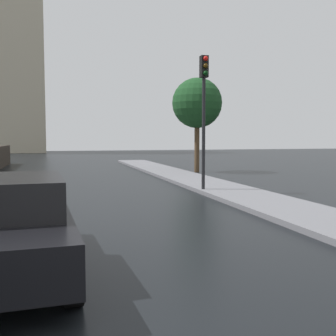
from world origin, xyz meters
TOP-DOWN VIEW (x-y plane):
  - car_black_mid_road at (-1.56, 3.23)m, footprint 2.00×4.53m
  - traffic_light at (4.21, 10.63)m, footprint 0.26×0.39m
  - street_tree_mid at (6.92, 18.99)m, footprint 2.83×2.83m
  - distant_tower at (-6.98, 55.03)m, footprint 9.90×8.80m

SIDE VIEW (x-z plane):
  - car_black_mid_road at x=-1.56m, z-range 0.02..1.45m
  - traffic_light at x=4.21m, z-range 1.02..5.71m
  - street_tree_mid at x=6.92m, z-range 1.23..6.58m
  - distant_tower at x=-6.98m, z-range -2.59..38.47m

